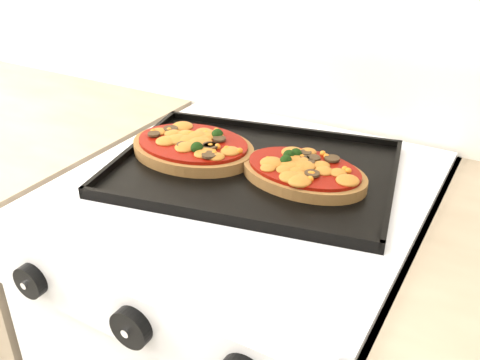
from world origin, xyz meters
The scene contains 6 objects.
control_panel centered at (0.03, 1.39, 0.85)m, with size 0.60×0.02×0.09m, color silver.
knob_left centered at (-0.15, 1.37, 0.85)m, with size 0.05×0.05×0.02m, color black.
knob_center centered at (0.04, 1.37, 0.85)m, with size 0.06×0.06×0.02m, color black.
baking_tray centered at (0.02, 1.73, 0.92)m, with size 0.48×0.35×0.02m, color black.
pizza_left centered at (-0.10, 1.72, 0.94)m, with size 0.24×0.17×0.03m, color brown, non-canonical shape.
pizza_right centered at (0.11, 1.73, 0.94)m, with size 0.22×0.15×0.03m, color brown, non-canonical shape.
Camera 1 is at (0.42, 0.99, 1.35)m, focal length 40.00 mm.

